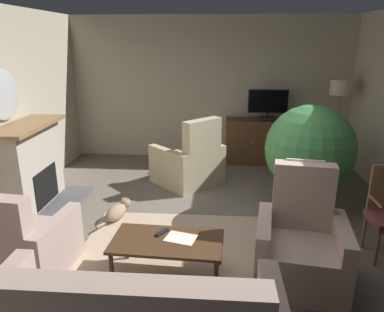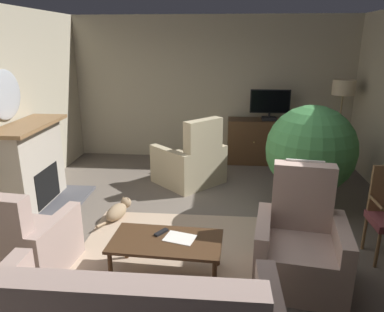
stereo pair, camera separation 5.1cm
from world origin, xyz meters
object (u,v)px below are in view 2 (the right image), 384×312
Objects in this scene: armchair_angled_to_table at (191,163)px; potted_plant_leafy_by_curtain at (319,156)px; tv_cabinet at (267,143)px; armchair_in_far_corner at (300,248)px; coffee_table at (166,244)px; television at (270,104)px; potted_plant_tall_palm_by_window at (311,151)px; armchair_facing_sofa at (22,244)px; cat at (118,211)px; folded_newspaper at (180,238)px; tv_remote at (161,232)px; wall_mirror_oval at (5,95)px; fireplace at (33,168)px; floor_lamp at (343,95)px.

potted_plant_leafy_by_curtain is at bearing 2.16° from armchair_angled_to_table.
armchair_in_far_corner is at bearing -91.24° from tv_cabinet.
television is at bearing 69.39° from coffee_table.
potted_plant_tall_palm_by_window is at bearing -82.12° from tv_cabinet.
potted_plant_tall_palm_by_window is at bearing 27.03° from armchair_facing_sofa.
folded_newspaper is at bearing -50.00° from cat.
folded_newspaper is at bearing 101.74° from tv_remote.
wall_mirror_oval is at bearing -165.63° from potted_plant_leafy_by_curtain.
armchair_angled_to_table is (-0.11, 2.55, -0.07)m from folded_newspaper.
wall_mirror_oval is at bearing -178.87° from potted_plant_tall_palm_by_window.
armchair_in_far_corner is at bearing -22.70° from fireplace.
potted_plant_tall_palm_by_window is 2.24m from floor_lamp.
wall_mirror_oval is at bearing 180.00° from fireplace.
fireplace is 1.71m from armchair_facing_sofa.
cat is (-2.98, -1.45, -0.40)m from potted_plant_leafy_by_curtain.
tv_cabinet is 1.01× the size of potted_plant_tall_palm_by_window.
cat is (1.54, -0.29, -1.52)m from wall_mirror_oval.
coffee_table is (2.15, -1.52, -0.21)m from fireplace.
armchair_angled_to_table reaches higher than potted_plant_leafy_by_curtain.
armchair_angled_to_table is (2.42, 1.08, -1.27)m from wall_mirror_oval.
cat is at bearing 63.19° from armchair_facing_sofa.
armchair_facing_sofa is at bearing -60.07° from wall_mirror_oval.
armchair_in_far_corner reaches higher than armchair_facing_sofa.
coffee_table is 1.50m from armchair_facing_sofa.
tv_cabinet is 1.35× the size of coffee_table.
potted_plant_tall_palm_by_window is (1.71, 1.60, 0.54)m from coffee_table.
floor_lamp is at bearing 64.35° from potted_plant_tall_palm_by_window.
armchair_angled_to_table reaches higher than armchair_facing_sofa.
cat is (1.29, -0.29, -0.48)m from fireplace.
potted_plant_tall_palm_by_window reaches higher than potted_plant_leafy_by_curtain.
floor_lamp reaches higher than folded_newspaper.
tv_remote is at bearing -130.78° from potted_plant_leafy_by_curtain.
potted_plant_leafy_by_curtain is 0.59× the size of potted_plant_tall_palm_by_window.
potted_plant_leafy_by_curtain reaches higher than tv_remote.
floor_lamp reaches higher than tv_remote.
wall_mirror_oval reaches higher than fireplace.
tv_remote is (-0.07, 0.13, 0.05)m from coffee_table.
armchair_facing_sofa is (0.90, -1.56, -1.30)m from wall_mirror_oval.
tv_cabinet is 0.77m from television.
armchair_in_far_corner is at bearing 2.61° from coffee_table.
cat is (-0.88, -1.37, -0.24)m from armchair_angled_to_table.
wall_mirror_oval reaches higher than potted_plant_leafy_by_curtain.
potted_plant_tall_palm_by_window is (4.11, 0.08, -0.71)m from wall_mirror_oval.
television is at bearing 98.08° from potted_plant_tall_palm_by_window.
coffee_table is at bearing -32.29° from wall_mirror_oval.
tv_remote is 0.22m from folded_newspaper.
armchair_facing_sofa is (-2.91, -3.84, -0.09)m from tv_cabinet.
floor_lamp is at bearing 20.25° from armchair_angled_to_table.
television is 1.45m from potted_plant_leafy_by_curtain.
coffee_table is 0.75× the size of potted_plant_tall_palm_by_window.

